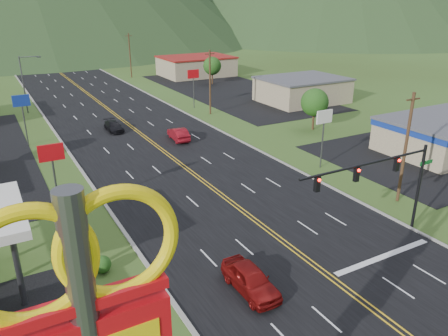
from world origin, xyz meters
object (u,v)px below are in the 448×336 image
traffic_signal (386,175)px  car_red_far (178,134)px  car_red_near (251,280)px  car_dark_mid (114,127)px  streetlight_west (25,81)px

traffic_signal → car_red_far: traffic_signal is taller
car_red_near → car_red_far: (8.83, 31.31, -0.03)m
traffic_signal → car_red_near: size_ratio=2.67×
traffic_signal → car_dark_mid: (-9.27, 38.87, -4.66)m
car_red_near → traffic_signal: bearing=2.6°
streetlight_west → car_red_near: (6.28, -56.61, -4.35)m
car_red_near → car_dark_mid: 39.56m
traffic_signal → streetlight_west: size_ratio=1.46×
car_dark_mid → car_red_far: size_ratio=0.94×
traffic_signal → car_red_far: 31.18m
car_dark_mid → car_red_far: 10.26m
traffic_signal → car_red_far: size_ratio=2.67×
traffic_signal → car_red_near: (-11.88, -0.61, -4.49)m
streetlight_west → car_red_near: size_ratio=1.84×
streetlight_west → car_dark_mid: bearing=-62.6°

